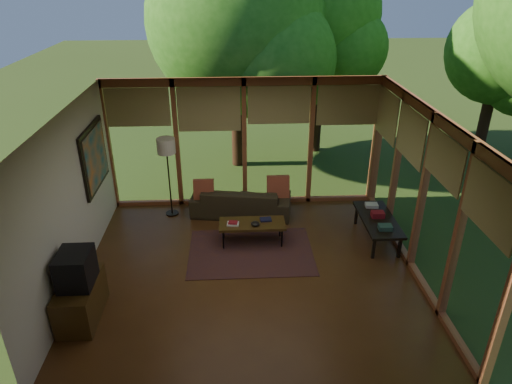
{
  "coord_description": "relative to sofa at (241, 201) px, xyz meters",
  "views": [
    {
      "loc": [
        -0.23,
        -6.33,
        4.58
      ],
      "look_at": [
        0.14,
        0.7,
        1.12
      ],
      "focal_mm": 32.0,
      "sensor_mm": 36.0,
      "label": 1
    }
  ],
  "objects": [
    {
      "name": "wall_painting",
      "position": [
        -2.62,
        -0.6,
        1.26
      ],
      "size": [
        0.06,
        1.35,
        1.15
      ],
      "color": "black",
      "rests_on": "wall_left"
    },
    {
      "name": "wall_front",
      "position": [
        0.09,
        -4.5,
        1.06
      ],
      "size": [
        5.5,
        0.04,
        2.7
      ],
      "primitive_type": "cube",
      "color": "silver",
      "rests_on": "ground"
    },
    {
      "name": "ct_book_upper",
      "position": [
        -0.17,
        -1.2,
        0.17
      ],
      "size": [
        0.18,
        0.15,
        0.03
      ],
      "primitive_type": "cube",
      "rotation": [
        0.0,
        0.0,
        -0.16
      ],
      "color": "maroon",
      "rests_on": "coffee_table"
    },
    {
      "name": "exterior_lawn",
      "position": [
        8.09,
        6.0,
        -0.3
      ],
      "size": [
        40.0,
        40.0,
        0.0
      ],
      "primitive_type": "plane",
      "color": "#2F481B",
      "rests_on": "ground"
    },
    {
      "name": "rug",
      "position": [
        0.14,
        -1.46,
        -0.29
      ],
      "size": [
        2.21,
        1.56,
        0.01
      ],
      "primitive_type": "cube",
      "color": "brown",
      "rests_on": "floor"
    },
    {
      "name": "floor",
      "position": [
        0.09,
        -2.0,
        -0.29
      ],
      "size": [
        5.5,
        5.5,
        0.0
      ],
      "primitive_type": "plane",
      "color": "#5A3417",
      "rests_on": "ground"
    },
    {
      "name": "ct_book_lower",
      "position": [
        -0.17,
        -1.2,
        0.15
      ],
      "size": [
        0.22,
        0.18,
        0.03
      ],
      "primitive_type": "cube",
      "rotation": [
        0.0,
        0.0,
        -0.08
      ],
      "color": "beige",
      "rests_on": "coffee_table"
    },
    {
      "name": "ceiling",
      "position": [
        0.09,
        -2.0,
        2.41
      ],
      "size": [
        5.5,
        5.5,
        0.0
      ],
      "primitive_type": "plane",
      "rotation": [
        3.14,
        0.0,
        0.0
      ],
      "color": "silver",
      "rests_on": "ground"
    },
    {
      "name": "tree_nw",
      "position": [
        -0.03,
        2.72,
        3.2
      ],
      "size": [
        4.07,
        4.07,
        5.54
      ],
      "color": "#321D12",
      "rests_on": "ground"
    },
    {
      "name": "floor_lamp",
      "position": [
        -1.43,
        0.05,
        1.11
      ],
      "size": [
        0.36,
        0.36,
        1.65
      ],
      "color": "black",
      "rests_on": "floor"
    },
    {
      "name": "side_console",
      "position": [
        2.49,
        -1.16,
        0.12
      ],
      "size": [
        0.6,
        1.4,
        0.46
      ],
      "color": "black",
      "rests_on": "floor"
    },
    {
      "name": "ct_bowl",
      "position": [
        0.23,
        -1.25,
        0.17
      ],
      "size": [
        0.16,
        0.16,
        0.07
      ],
      "primitive_type": "ellipsoid",
      "color": "black",
      "rests_on": "coffee_table"
    },
    {
      "name": "window_wall_right",
      "position": [
        2.84,
        -2.0,
        1.06
      ],
      "size": [
        0.12,
        5.0,
        2.7
      ],
      "primitive_type": "cube",
      "color": "#9E5431",
      "rests_on": "ground"
    },
    {
      "name": "pillow_left",
      "position": [
        -0.75,
        -0.05,
        0.29
      ],
      "size": [
        0.41,
        0.22,
        0.43
      ],
      "primitive_type": "cube",
      "rotation": [
        -0.21,
        0.0,
        0.0
      ],
      "color": "maroon",
      "rests_on": "sofa"
    },
    {
      "name": "pillow_right",
      "position": [
        0.75,
        -0.05,
        0.31
      ],
      "size": [
        0.45,
        0.24,
        0.47
      ],
      "primitive_type": "cube",
      "rotation": [
        -0.21,
        0.0,
        0.0
      ],
      "color": "maroon",
      "rests_on": "sofa"
    },
    {
      "name": "media_cabinet",
      "position": [
        -2.38,
        -3.02,
        0.01
      ],
      "size": [
        0.5,
        1.0,
        0.6
      ],
      "primitive_type": "cube",
      "color": "#4A3214",
      "rests_on": "floor"
    },
    {
      "name": "tree_far",
      "position": [
        6.36,
        2.7,
        2.48
      ],
      "size": [
        2.57,
        2.57,
        4.07
      ],
      "color": "#321D12",
      "rests_on": "ground"
    },
    {
      "name": "console_book_a",
      "position": [
        2.49,
        -1.56,
        0.2
      ],
      "size": [
        0.25,
        0.19,
        0.08
      ],
      "primitive_type": "cube",
      "rotation": [
        0.0,
        0.0,
        -0.09
      ],
      "color": "#2E5043",
      "rests_on": "side_console"
    },
    {
      "name": "console_book_c",
      "position": [
        2.49,
        -0.71,
        0.19
      ],
      "size": [
        0.25,
        0.19,
        0.06
      ],
      "primitive_type": "cube",
      "rotation": [
        0.0,
        0.0,
        -0.07
      ],
      "color": "beige",
      "rests_on": "side_console"
    },
    {
      "name": "ct_book_side",
      "position": [
        0.43,
        -1.07,
        0.15
      ],
      "size": [
        0.22,
        0.17,
        0.03
      ],
      "primitive_type": "cube",
      "rotation": [
        0.0,
        0.0,
        0.08
      ],
      "color": "black",
      "rests_on": "coffee_table"
    },
    {
      "name": "sofa",
      "position": [
        0.0,
        0.0,
        0.0
      ],
      "size": [
        2.11,
        1.09,
        0.59
      ],
      "primitive_type": "imported",
      "rotation": [
        0.0,
        0.0,
        2.98
      ],
      "color": "#372E1B",
      "rests_on": "floor"
    },
    {
      "name": "console_book_b",
      "position": [
        2.49,
        -1.11,
        0.21
      ],
      "size": [
        0.24,
        0.18,
        0.11
      ],
      "primitive_type": "cube",
      "rotation": [
        0.0,
        0.0,
        -0.05
      ],
      "color": "maroon",
      "rests_on": "side_console"
    },
    {
      "name": "coffee_table",
      "position": [
        0.18,
        -1.15,
        0.1
      ],
      "size": [
        1.2,
        0.5,
        0.43
      ],
      "color": "#4A3214",
      "rests_on": "floor"
    },
    {
      "name": "wall_left",
      "position": [
        -2.66,
        -2.0,
        1.06
      ],
      "size": [
        0.04,
        5.0,
        2.7
      ],
      "primitive_type": "cube",
      "color": "silver",
      "rests_on": "ground"
    },
    {
      "name": "television",
      "position": [
        -2.36,
        -3.02,
        0.56
      ],
      "size": [
        0.45,
        0.55,
        0.5
      ],
      "primitive_type": "cube",
      "color": "black",
      "rests_on": "media_cabinet"
    },
    {
      "name": "tree_ne",
      "position": [
        2.15,
        3.66,
        3.26
      ],
      "size": [
        2.89,
        2.89,
        5.02
      ],
      "color": "#321D12",
      "rests_on": "ground"
    },
    {
      "name": "window_wall_back",
      "position": [
        0.09,
        0.5,
        1.06
      ],
      "size": [
        5.5,
        0.12,
        2.7
      ],
      "primitive_type": "cube",
      "color": "#9E5431",
      "rests_on": "ground"
    }
  ]
}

